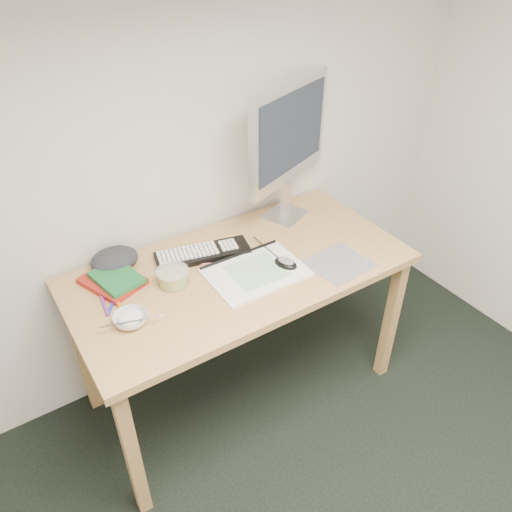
# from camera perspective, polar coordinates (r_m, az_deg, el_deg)

# --- Properties ---
(desk) EXTENTS (1.40, 0.70, 0.75)m
(desk) POSITION_cam_1_polar(r_m,az_deg,el_deg) (2.11, -1.79, -3.03)
(desk) COLOR tan
(desk) RESTS_ON ground
(mousepad) EXTENTS (0.25, 0.23, 0.00)m
(mousepad) POSITION_cam_1_polar(r_m,az_deg,el_deg) (2.11, 9.45, -0.83)
(mousepad) COLOR slate
(mousepad) RESTS_ON desk
(sketchpad) EXTENTS (0.39, 0.28, 0.01)m
(sketchpad) POSITION_cam_1_polar(r_m,az_deg,el_deg) (2.03, -0.00, -1.87)
(sketchpad) COLOR silver
(sketchpad) RESTS_ON desk
(keyboard) EXTENTS (0.42, 0.22, 0.02)m
(keyboard) POSITION_cam_1_polar(r_m,az_deg,el_deg) (2.13, -6.10, 0.30)
(keyboard) COLOR black
(keyboard) RESTS_ON desk
(monitor) EXTENTS (0.52, 0.23, 0.64)m
(monitor) POSITION_cam_1_polar(r_m,az_deg,el_deg) (2.23, 3.74, 13.43)
(monitor) COLOR silver
(monitor) RESTS_ON desk
(mouse) EXTENTS (0.10, 0.12, 0.04)m
(mouse) POSITION_cam_1_polar(r_m,az_deg,el_deg) (2.05, 3.43, -0.60)
(mouse) COLOR black
(mouse) RESTS_ON sketchpad
(rice_bowl) EXTENTS (0.14, 0.14, 0.04)m
(rice_bowl) POSITION_cam_1_polar(r_m,az_deg,el_deg) (1.85, -14.13, -7.04)
(rice_bowl) COLOR white
(rice_bowl) RESTS_ON desk
(chopsticks) EXTENTS (0.21, 0.08, 0.02)m
(chopsticks) POSITION_cam_1_polar(r_m,az_deg,el_deg) (1.81, -14.16, -7.27)
(chopsticks) COLOR #AFAFB1
(chopsticks) RESTS_ON rice_bowl
(fruit_tub) EXTENTS (0.16, 0.16, 0.06)m
(fruit_tub) POSITION_cam_1_polar(r_m,az_deg,el_deg) (1.99, -9.46, -2.38)
(fruit_tub) COLOR gold
(fruit_tub) RESTS_ON desk
(book_red) EXTENTS (0.24, 0.28, 0.02)m
(book_red) POSITION_cam_1_polar(r_m,az_deg,el_deg) (2.05, -16.06, -2.77)
(book_red) COLOR maroon
(book_red) RESTS_ON desk
(book_green) EXTENTS (0.18, 0.23, 0.02)m
(book_green) POSITION_cam_1_polar(r_m,az_deg,el_deg) (2.03, -15.65, -2.38)
(book_green) COLOR #18622E
(book_green) RESTS_ON book_red
(cloth_lump) EXTENTS (0.19, 0.17, 0.07)m
(cloth_lump) POSITION_cam_1_polar(r_m,az_deg,el_deg) (2.13, -15.87, -0.39)
(cloth_lump) COLOR #27292F
(cloth_lump) RESTS_ON desk
(pencil_pink) EXTENTS (0.15, 0.08, 0.01)m
(pencil_pink) POSITION_cam_1_polar(r_m,az_deg,el_deg) (2.09, -4.65, -0.82)
(pencil_pink) COLOR pink
(pencil_pink) RESTS_ON desk
(pencil_tan) EXTENTS (0.13, 0.11, 0.01)m
(pencil_tan) POSITION_cam_1_polar(r_m,az_deg,el_deg) (2.12, -2.58, -0.06)
(pencil_tan) COLOR tan
(pencil_tan) RESTS_ON desk
(pencil_black) EXTENTS (0.19, 0.04, 0.01)m
(pencil_black) POSITION_cam_1_polar(r_m,az_deg,el_deg) (2.12, -0.60, -0.02)
(pencil_black) COLOR black
(pencil_black) RESTS_ON desk
(marker_blue) EXTENTS (0.08, 0.11, 0.01)m
(marker_blue) POSITION_cam_1_polar(r_m,az_deg,el_deg) (1.95, -16.10, -5.24)
(marker_blue) COLOR #212DB6
(marker_blue) RESTS_ON desk
(marker_orange) EXTENTS (0.03, 0.14, 0.01)m
(marker_orange) POSITION_cam_1_polar(r_m,az_deg,el_deg) (1.99, -15.77, -4.33)
(marker_orange) COLOR orange
(marker_orange) RESTS_ON desk
(marker_purple) EXTENTS (0.03, 0.14, 0.01)m
(marker_purple) POSITION_cam_1_polar(r_m,az_deg,el_deg) (1.96, -16.97, -5.29)
(marker_purple) COLOR #712895
(marker_purple) RESTS_ON desk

